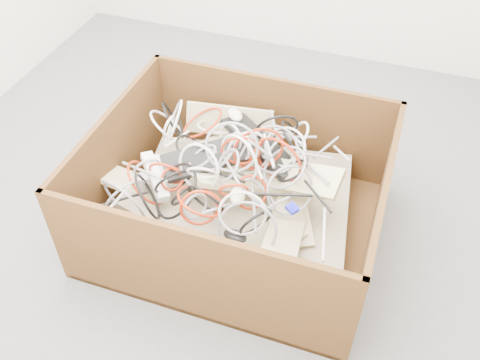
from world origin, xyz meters
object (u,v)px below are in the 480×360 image
(power_strip_left, at_px, (167,171))
(power_strip_right, at_px, (155,176))
(vga_plug, at_px, (292,208))
(cardboard_box, at_px, (235,208))

(power_strip_left, distance_m, power_strip_right, 0.06)
(power_strip_right, bearing_deg, vga_plug, 46.82)
(power_strip_right, height_order, vga_plug, power_strip_right)
(cardboard_box, height_order, power_strip_left, cardboard_box)
(power_strip_right, distance_m, vga_plug, 0.62)
(power_strip_right, bearing_deg, power_strip_left, 104.30)
(cardboard_box, relative_size, vga_plug, 27.70)
(power_strip_left, xyz_separation_m, vga_plug, (0.58, -0.06, 0.03))
(cardboard_box, xyz_separation_m, power_strip_left, (-0.29, -0.08, 0.21))
(vga_plug, bearing_deg, power_strip_left, -151.98)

